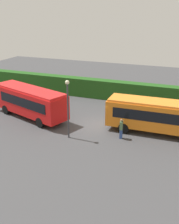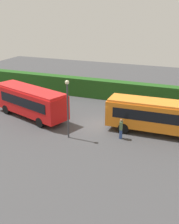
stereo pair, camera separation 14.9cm
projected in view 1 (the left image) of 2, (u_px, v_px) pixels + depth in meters
ground_plane at (99, 125)px, 27.89m from camera, size 64.00×64.00×0.00m
bus_red at (30, 101)px, 29.24m from camera, size 9.41×5.26×3.15m
bus_orange at (158, 115)px, 25.50m from camera, size 9.41×2.65×3.09m
person_left at (121, 128)px, 24.74m from camera, size 0.31×0.43×1.85m
person_center at (147, 108)px, 29.69m from camera, size 0.48×0.40×1.78m
hedge_row at (122, 91)px, 34.83m from camera, size 44.00×1.41×2.36m
lamppost at (68, 102)px, 24.08m from camera, size 0.36×0.36×5.25m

